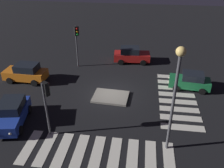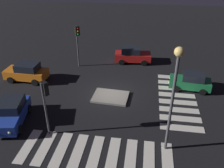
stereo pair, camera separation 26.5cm
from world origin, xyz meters
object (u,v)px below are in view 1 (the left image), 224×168
(car_blue, at_px, (12,113))
(traffic_island, at_px, (111,97))
(car_orange, at_px, (26,73))
(traffic_light_south, at_px, (46,96))
(traffic_light_west, at_px, (77,37))
(car_red, at_px, (131,55))
(street_lamp, at_px, (176,84))
(car_green, at_px, (190,81))

(car_blue, bearing_deg, traffic_island, 112.77)
(car_orange, distance_m, car_blue, 6.69)
(car_orange, bearing_deg, traffic_light_south, 127.79)
(traffic_light_west, bearing_deg, traffic_light_south, -36.28)
(traffic_island, relative_size, traffic_light_south, 0.77)
(traffic_island, relative_size, car_red, 0.77)
(traffic_island, xyz_separation_m, car_red, (1.31, 7.86, 0.78))
(car_orange, height_order, traffic_light_west, traffic_light_west)
(traffic_island, bearing_deg, car_blue, -146.94)
(street_lamp, bearing_deg, car_orange, 150.09)
(car_green, distance_m, traffic_light_south, 13.37)
(street_lamp, bearing_deg, car_red, 103.44)
(car_green, bearing_deg, car_red, -35.69)
(car_orange, relative_size, car_blue, 0.97)
(car_orange, bearing_deg, car_green, -175.73)
(car_blue, xyz_separation_m, street_lamp, (11.31, -1.18, 4.03))
(traffic_island, bearing_deg, car_green, 19.99)
(street_lamp, bearing_deg, car_green, 72.54)
(traffic_island, bearing_deg, car_orange, 167.01)
(car_green, distance_m, car_blue, 15.55)
(car_blue, relative_size, traffic_light_west, 0.95)
(car_orange, height_order, street_lamp, street_lamp)
(traffic_island, bearing_deg, traffic_light_west, 126.95)
(traffic_island, distance_m, car_blue, 8.14)
(car_orange, distance_m, car_green, 15.79)
(car_orange, height_order, car_blue, car_blue)
(car_green, relative_size, traffic_light_south, 0.94)
(car_red, bearing_deg, car_blue, -127.61)
(traffic_island, height_order, car_blue, car_blue)
(car_green, bearing_deg, street_lamp, 79.20)
(car_green, height_order, street_lamp, street_lamp)
(car_orange, bearing_deg, car_red, -147.46)
(traffic_island, distance_m, car_red, 8.01)
(traffic_island, height_order, traffic_light_west, traffic_light_west)
(traffic_light_south, bearing_deg, car_red, 10.89)
(traffic_light_south, bearing_deg, traffic_light_west, 35.77)
(traffic_island, relative_size, street_lamp, 0.45)
(traffic_light_south, bearing_deg, traffic_island, -3.10)
(car_red, xyz_separation_m, street_lamp, (3.22, -13.45, 4.05))
(traffic_island, bearing_deg, street_lamp, -51.01)
(traffic_island, xyz_separation_m, street_lamp, (4.53, -5.59, 4.83))
(car_blue, height_order, traffic_light_south, traffic_light_south)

